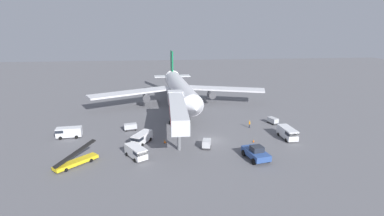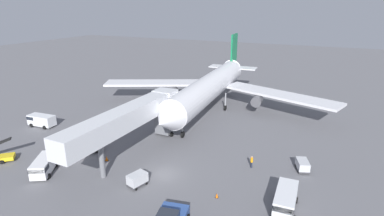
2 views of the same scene
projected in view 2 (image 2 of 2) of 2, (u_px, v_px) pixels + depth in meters
ground_plane at (164, 174)px, 39.78m from camera, size 300.00×300.00×0.00m
airplane_at_gate at (212, 86)px, 62.88m from camera, size 50.55×46.74×14.19m
jet_bridge at (132, 117)px, 42.95m from camera, size 3.78×23.39×7.73m
service_van_mid_right at (285, 200)px, 32.40m from camera, size 2.57×5.49×2.25m
service_van_rear_left at (41, 120)px, 55.30m from camera, size 5.04×2.57×2.11m
service_van_far_left at (44, 165)px, 39.65m from camera, size 4.25×5.28×2.04m
service_van_outer_right at (84, 146)px, 45.03m from camera, size 4.06×5.34×2.05m
baggage_cart_near_center at (105, 127)px, 53.05m from camera, size 2.95×1.93×1.48m
baggage_cart_outer_left at (137, 179)px, 37.02m from camera, size 2.01×2.61×1.59m
baggage_cart_rear_right at (302, 165)px, 40.50m from camera, size 2.13×2.83×1.42m
ground_crew_worker_foreground at (252, 162)px, 41.14m from camera, size 0.41×0.41×1.72m
safety_cone_alpha at (107, 158)px, 43.19m from camera, size 0.47×0.47×0.72m
safety_cone_bravo at (217, 195)px, 34.88m from camera, size 0.36×0.36×0.55m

